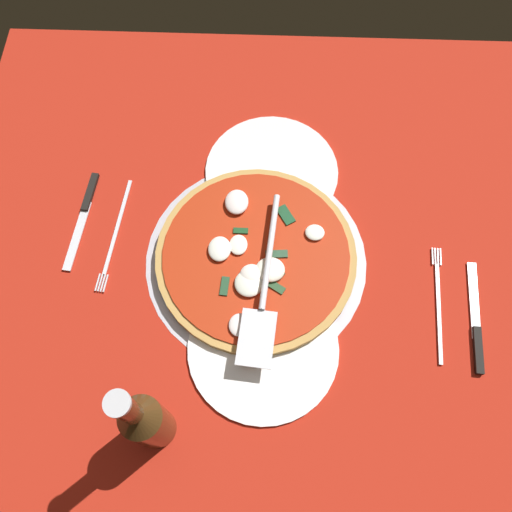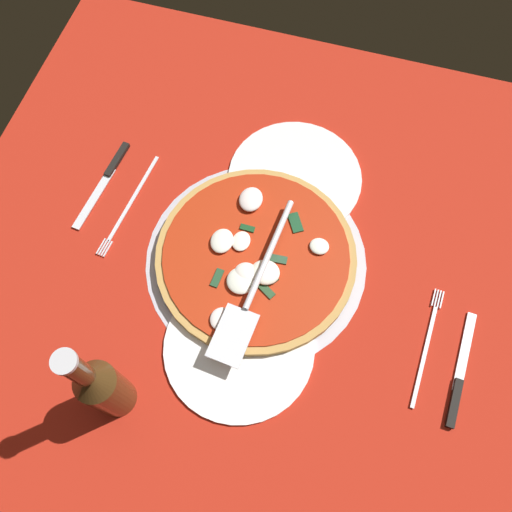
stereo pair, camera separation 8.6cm
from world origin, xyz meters
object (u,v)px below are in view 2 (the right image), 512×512
Objects in this scene: pizza_server at (255,286)px; place_setting_far at (118,191)px; dinner_plate_right at (295,177)px; pizza at (256,256)px; place_setting_near at (443,364)px; dinner_plate_left at (239,347)px; beer_bottle at (102,387)px.

pizza_server is 30.89cm from place_setting_far.
dinner_plate_right is 17.27cm from pizza.
dinner_plate_right is 1.12× the size of place_setting_near.
pizza_server reaches higher than dinner_plate_right.
pizza is (14.73, 1.68, 1.36)cm from dinner_plate_left.
pizza is at bearing 172.50° from dinner_plate_right.
pizza_server is at bearing 88.55° from place_setting_near.
beer_bottle is at bearing -29.63° from pizza_server.
place_setting_near is 0.84× the size of beer_bottle.
place_setting_near is (-2.70, -30.34, -4.04)cm from pizza_server.
pizza is 1.56× the size of place_setting_near.
pizza reaches higher than dinner_plate_left.
pizza reaches higher than place_setting_far.
place_setting_far is (5.84, 26.67, -1.50)cm from pizza.
beer_bottle is (-26.96, 13.29, 7.70)cm from pizza.
pizza_server is at bearing 0.19° from dinner_plate_left.
dinner_plate_right is 0.72× the size of pizza.
place_setting_far is at bearing -106.75° from pizza_server.
beer_bottle is (-44.03, 15.54, 9.06)cm from dinner_plate_right.
pizza is at bearing 84.01° from place_setting_far.
place_setting_far reaches higher than dinner_plate_right.
place_setting_near is 0.96× the size of place_setting_far.
dinner_plate_left and dinner_plate_right have the same top height.
place_setting_near reaches higher than dinner_plate_right.
place_setting_far reaches higher than dinner_plate_left.
place_setting_near is at bearing -67.82° from beer_bottle.
place_setting_far is at bearing 54.04° from dinner_plate_left.
place_setting_near reaches higher than dinner_plate_left.
dinner_plate_left is at bearing -50.75° from beer_bottle.
pizza_server is at bearing 178.50° from dinner_plate_right.
dinner_plate_right is at bearing 52.95° from place_setting_near.
pizza reaches higher than place_setting_near.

